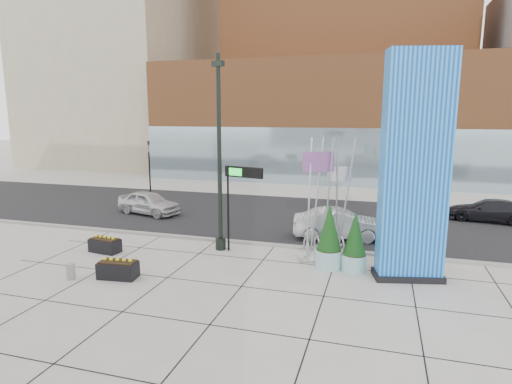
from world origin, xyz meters
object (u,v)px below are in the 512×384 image
(car_silver_mid, at_px, (339,224))
(public_art_sculpture, at_px, (325,227))
(concrete_bollard, at_px, (71,271))
(lamp_post, at_px, (220,173))
(car_white_west, at_px, (149,203))
(blue_pylon, at_px, (414,172))
(overhead_street_sign, at_px, (242,179))

(car_silver_mid, bearing_deg, public_art_sculpture, 164.21)
(concrete_bollard, relative_size, car_silver_mid, 0.14)
(lamp_post, bearing_deg, car_silver_mid, 32.43)
(concrete_bollard, relative_size, car_white_west, 0.15)
(concrete_bollard, xyz_separation_m, car_white_west, (-2.69, 10.36, 0.40))
(blue_pylon, xyz_separation_m, lamp_post, (-8.14, 1.29, -0.51))
(car_white_west, height_order, car_silver_mid, car_silver_mid)
(car_white_west, distance_m, car_silver_mid, 12.14)
(public_art_sculpture, bearing_deg, lamp_post, 159.30)
(concrete_bollard, height_order, overhead_street_sign, overhead_street_sign)
(blue_pylon, height_order, overhead_street_sign, blue_pylon)
(lamp_post, bearing_deg, public_art_sculpture, 1.74)
(public_art_sculpture, xyz_separation_m, concrete_bollard, (-8.92, -5.16, -1.07))
(blue_pylon, relative_size, lamp_post, 0.97)
(car_silver_mid, bearing_deg, car_white_west, 70.53)
(blue_pylon, bearing_deg, lamp_post, 157.92)
(car_white_west, xyz_separation_m, car_silver_mid, (11.96, -2.11, 0.03))
(car_white_west, bearing_deg, lamp_post, -113.84)
(concrete_bollard, height_order, car_white_west, car_white_west)
(lamp_post, height_order, public_art_sculpture, lamp_post)
(overhead_street_sign, bearing_deg, lamp_post, -170.09)
(public_art_sculpture, distance_m, overhead_street_sign, 4.18)
(blue_pylon, distance_m, public_art_sculpture, 4.57)
(public_art_sculpture, relative_size, overhead_street_sign, 1.34)
(concrete_bollard, bearing_deg, overhead_street_sign, 43.39)
(blue_pylon, xyz_separation_m, car_silver_mid, (-3.04, 4.53, -3.34))
(blue_pylon, relative_size, concrete_bollard, 13.58)
(car_white_west, bearing_deg, blue_pylon, -99.77)
(lamp_post, xyz_separation_m, car_white_west, (-6.86, 5.35, -2.87))
(blue_pylon, xyz_separation_m, concrete_bollard, (-12.31, -3.72, -3.78))
(blue_pylon, xyz_separation_m, overhead_street_sign, (-7.06, 1.24, -0.72))
(blue_pylon, distance_m, lamp_post, 8.26)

